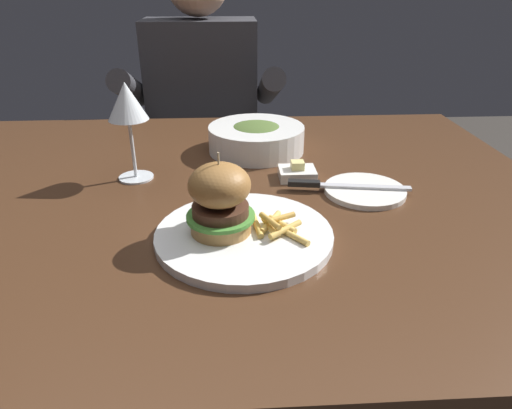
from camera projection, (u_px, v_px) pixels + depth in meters
name	position (u px, v px, depth m)	size (l,w,h in m)	color
dining_table	(224.00, 227.00, 0.90)	(1.27, 0.98, 0.74)	#472B19
main_plate	(244.00, 235.00, 0.70)	(0.27, 0.27, 0.01)	white
burger_sandwich	(218.00, 199.00, 0.67)	(0.10, 0.10, 0.13)	#B78447
fries_pile	(276.00, 225.00, 0.69)	(0.08, 0.10, 0.02)	#EABC5B
wine_glass	(127.00, 105.00, 0.84)	(0.08, 0.08, 0.19)	silver
bread_plate	(365.00, 191.00, 0.85)	(0.15, 0.15, 0.01)	white
table_knife	(337.00, 185.00, 0.85)	(0.23, 0.05, 0.01)	silver
butter_dish	(297.00, 173.00, 0.91)	(0.07, 0.06, 0.04)	white
soup_bowl	(256.00, 138.00, 1.04)	(0.22, 0.22, 0.06)	white
diner_person	(205.00, 145.00, 1.62)	(0.51, 0.36, 1.18)	#282833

